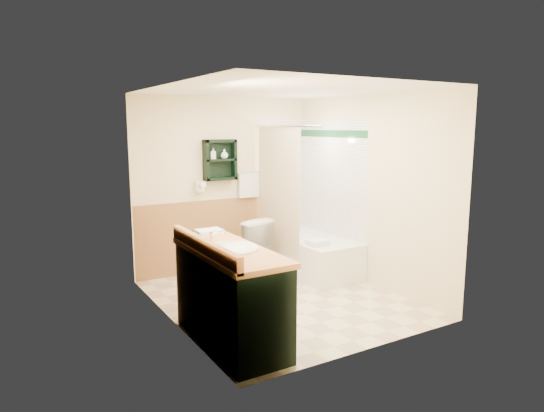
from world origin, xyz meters
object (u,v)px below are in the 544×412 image
at_px(wall_shelf, 220,160).
at_px(hair_dryer, 199,187).
at_px(bathtub, 310,254).
at_px(soap_bottle_a, 213,156).
at_px(vanity, 231,296).
at_px(soap_bottle_b, 224,155).
at_px(toilet, 242,247).
at_px(vanity_book, 183,225).

bearing_deg(wall_shelf, hair_dryer, 175.24).
height_order(wall_shelf, hair_dryer, wall_shelf).
xyz_separation_m(bathtub, soap_bottle_a, (-1.13, 0.68, 1.35)).
height_order(vanity, soap_bottle_b, soap_bottle_b).
xyz_separation_m(vanity, soap_bottle_a, (0.79, 2.13, 1.15)).
bearing_deg(soap_bottle_b, vanity, -114.20).
distance_m(toilet, soap_bottle_a, 1.28).
height_order(hair_dryer, soap_bottle_a, soap_bottle_a).
relative_size(vanity, soap_bottle_b, 11.02).
distance_m(wall_shelf, toilet, 1.22).
relative_size(soap_bottle_a, soap_bottle_b, 1.17).
relative_size(vanity, soap_bottle_a, 9.39).
xyz_separation_m(wall_shelf, toilet, (0.14, -0.37, -1.15)).
height_order(wall_shelf, vanity_book, wall_shelf).
height_order(vanity, bathtub, vanity).
bearing_deg(wall_shelf, toilet, -69.10).
bearing_deg(hair_dryer, vanity, -105.40).
height_order(wall_shelf, vanity, wall_shelf).
distance_m(soap_bottle_a, soap_bottle_b, 0.16).
distance_m(hair_dryer, soap_bottle_b, 0.55).
bearing_deg(toilet, soap_bottle_b, -91.42).
xyz_separation_m(toilet, soap_bottle_b, (-0.08, 0.36, 1.22)).
bearing_deg(vanity_book, hair_dryer, 66.14).
bearing_deg(soap_bottle_a, wall_shelf, 2.86).
bearing_deg(hair_dryer, bathtub, -28.31).
relative_size(toilet, vanity_book, 3.99).
distance_m(hair_dryer, vanity, 2.36).
xyz_separation_m(wall_shelf, bathtub, (1.03, -0.69, -1.30)).
relative_size(wall_shelf, soap_bottle_a, 3.64).
bearing_deg(vanity, wall_shelf, 67.26).
relative_size(vanity, toilet, 1.75).
bearing_deg(vanity, toilet, 59.69).
distance_m(vanity, toilet, 2.05).
distance_m(bathtub, soap_bottle_a, 1.89).
xyz_separation_m(vanity, soap_bottle_b, (0.96, 2.13, 1.17)).
bearing_deg(soap_bottle_b, vanity_book, -129.50).
bearing_deg(soap_bottle_a, bathtub, -31.29).
bearing_deg(soap_bottle_b, bathtub, -35.40).
distance_m(bathtub, soap_bottle_b, 1.81).
distance_m(wall_shelf, bathtub, 1.80).
height_order(hair_dryer, soap_bottle_b, soap_bottle_b).
height_order(bathtub, soap_bottle_b, soap_bottle_b).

